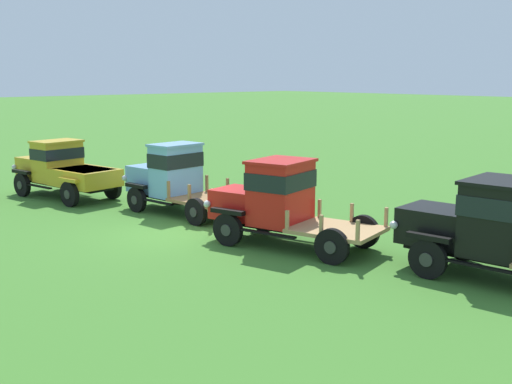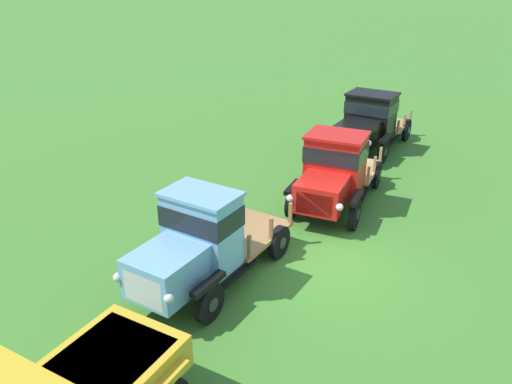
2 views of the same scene
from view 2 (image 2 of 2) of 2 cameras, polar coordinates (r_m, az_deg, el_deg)
The scene contains 4 objects.
ground_plane at distance 12.67m, azimuth 7.67°, elevation -8.00°, with size 240.00×240.00×0.00m, color #3D7528.
vintage_truck_second_in_line at distance 11.15m, azimuth -6.60°, elevation -5.75°, with size 4.88×2.41×2.33m.
vintage_truck_midrow_center at distance 14.90m, azimuth 8.88°, elevation 2.38°, with size 5.14×3.00×2.34m.
vintage_truck_far_side at distance 20.08m, azimuth 12.71°, elevation 7.86°, with size 5.17×2.66×2.30m.
Camera 2 is at (-9.34, -5.27, 6.75)m, focal length 35.00 mm.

